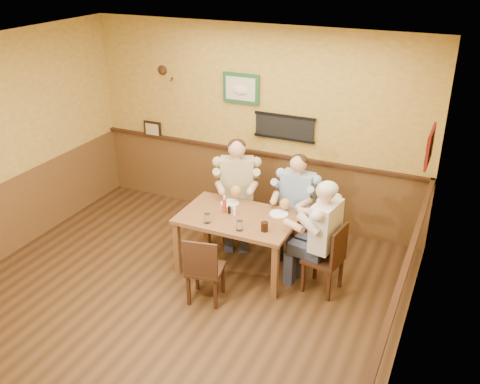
# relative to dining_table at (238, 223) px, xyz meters

# --- Properties ---
(room) EXTENTS (5.02, 5.03, 2.81)m
(room) POSITION_rel_dining_table_xyz_m (-0.27, -0.86, 1.03)
(room) COLOR #362110
(room) RESTS_ON ground
(dining_table) EXTENTS (1.40, 0.90, 0.75)m
(dining_table) POSITION_rel_dining_table_xyz_m (0.00, 0.00, 0.00)
(dining_table) COLOR brown
(dining_table) RESTS_ON ground
(chair_back_left) EXTENTS (0.55, 0.55, 0.90)m
(chair_back_left) POSITION_rel_dining_table_xyz_m (-0.35, 0.74, -0.21)
(chair_back_left) COLOR #3C2213
(chair_back_left) RESTS_ON ground
(chair_back_right) EXTENTS (0.41, 0.41, 0.85)m
(chair_back_right) POSITION_rel_dining_table_xyz_m (0.49, 0.77, -0.23)
(chair_back_right) COLOR #3C2213
(chair_back_right) RESTS_ON ground
(chair_right_end) EXTENTS (0.46, 0.46, 0.88)m
(chair_right_end) POSITION_rel_dining_table_xyz_m (1.09, 0.01, -0.22)
(chair_right_end) COLOR #3C2213
(chair_right_end) RESTS_ON ground
(chair_near_side) EXTENTS (0.46, 0.46, 0.84)m
(chair_near_side) POSITION_rel_dining_table_xyz_m (-0.07, -0.72, -0.24)
(chair_near_side) COLOR #3C2213
(chair_near_side) RESTS_ON ground
(diner_tan_shirt) EXTENTS (0.78, 0.78, 1.29)m
(diner_tan_shirt) POSITION_rel_dining_table_xyz_m (-0.35, 0.74, -0.01)
(diner_tan_shirt) COLOR beige
(diner_tan_shirt) RESTS_ON ground
(diner_blue_polo) EXTENTS (0.59, 0.59, 1.21)m
(diner_blue_polo) POSITION_rel_dining_table_xyz_m (0.49, 0.77, -0.05)
(diner_blue_polo) COLOR #8EADD5
(diner_blue_polo) RESTS_ON ground
(diner_white_elder) EXTENTS (0.66, 0.66, 1.25)m
(diner_white_elder) POSITION_rel_dining_table_xyz_m (1.09, 0.01, -0.03)
(diner_white_elder) COLOR silver
(diner_white_elder) RESTS_ON ground
(water_glass_left) EXTENTS (0.10, 0.10, 0.12)m
(water_glass_left) POSITION_rel_dining_table_xyz_m (-0.26, -0.31, 0.15)
(water_glass_left) COLOR silver
(water_glass_left) RESTS_ON dining_table
(water_glass_mid) EXTENTS (0.09, 0.09, 0.12)m
(water_glass_mid) POSITION_rel_dining_table_xyz_m (0.16, -0.31, 0.15)
(water_glass_mid) COLOR white
(water_glass_mid) RESTS_ON dining_table
(cola_tumbler) EXTENTS (0.10, 0.10, 0.11)m
(cola_tumbler) POSITION_rel_dining_table_xyz_m (0.43, -0.21, 0.15)
(cola_tumbler) COLOR black
(cola_tumbler) RESTS_ON dining_table
(hot_sauce_bottle) EXTENTS (0.05, 0.05, 0.20)m
(hot_sauce_bottle) POSITION_rel_dining_table_xyz_m (-0.19, 0.02, 0.19)
(hot_sauce_bottle) COLOR red
(hot_sauce_bottle) RESTS_ON dining_table
(salt_shaker) EXTENTS (0.04, 0.04, 0.09)m
(salt_shaker) POSITION_rel_dining_table_xyz_m (-0.05, 0.00, 0.14)
(salt_shaker) COLOR white
(salt_shaker) RESTS_ON dining_table
(pepper_shaker) EXTENTS (0.05, 0.05, 0.09)m
(pepper_shaker) POSITION_rel_dining_table_xyz_m (-0.12, 0.02, 0.14)
(pepper_shaker) COLOR black
(pepper_shaker) RESTS_ON dining_table
(plate_far_left) EXTENTS (0.31, 0.31, 0.02)m
(plate_far_left) POSITION_rel_dining_table_xyz_m (-0.23, 0.26, 0.10)
(plate_far_left) COLOR white
(plate_far_left) RESTS_ON dining_table
(plate_far_right) EXTENTS (0.24, 0.24, 0.02)m
(plate_far_right) POSITION_rel_dining_table_xyz_m (0.44, 0.24, 0.10)
(plate_far_right) COLOR white
(plate_far_right) RESTS_ON dining_table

